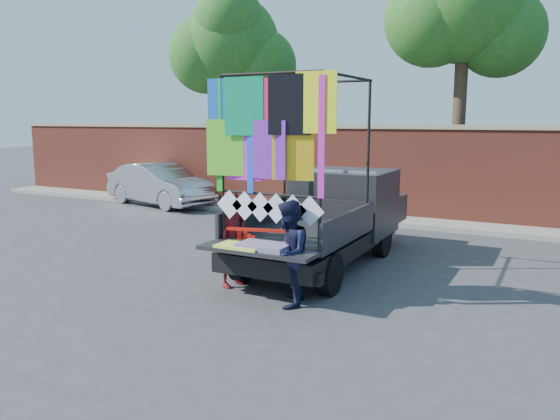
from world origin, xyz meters
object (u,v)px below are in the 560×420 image
at_px(pickup_truck, 334,216).
at_px(sedan, 160,184).
at_px(woman, 233,239).
at_px(man, 288,254).

height_order(pickup_truck, sedan, pickup_truck).
distance_m(sedan, woman, 9.23).
relative_size(woman, man, 1.01).
bearing_deg(man, sedan, -148.21).
distance_m(pickup_truck, woman, 2.59).
height_order(pickup_truck, man, pickup_truck).
xyz_separation_m(pickup_truck, sedan, (-7.57, 3.81, -0.19)).
xyz_separation_m(pickup_truck, man, (0.46, -2.91, -0.08)).
xyz_separation_m(woman, man, (1.26, -0.45, -0.01)).
height_order(pickup_truck, woman, pickup_truck).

